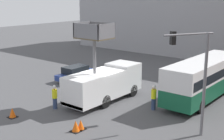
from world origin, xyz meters
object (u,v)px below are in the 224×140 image
at_px(utility_truck, 104,82).
at_px(road_worker_directing, 154,97).
at_px(traffic_light_pole, 192,63).
at_px(parked_car_curbside, 76,73).
at_px(traffic_cone_near_truck, 76,126).
at_px(traffic_cone_far_side, 81,125).
at_px(road_worker_near_truck, 55,97).
at_px(traffic_cone_mid_road, 12,113).
at_px(city_bus, 204,76).

xyz_separation_m(utility_truck, road_worker_directing, (4.04, 0.82, -0.64)).
bearing_deg(traffic_light_pole, parked_car_curbside, 165.84).
bearing_deg(traffic_cone_near_truck, traffic_light_pole, 44.51).
bearing_deg(traffic_cone_far_side, utility_truck, 114.85).
height_order(road_worker_directing, parked_car_curbside, road_worker_directing).
distance_m(traffic_light_pole, road_worker_near_truck, 10.26).
bearing_deg(road_worker_near_truck, traffic_cone_near_truck, 113.44).
height_order(traffic_light_pole, road_worker_directing, traffic_light_pole).
bearing_deg(traffic_light_pole, traffic_cone_near_truck, -135.49).
xyz_separation_m(traffic_cone_mid_road, traffic_cone_far_side, (5.08, 1.54, -0.02)).
xyz_separation_m(traffic_light_pole, parked_car_curbside, (-13.62, 3.43, -3.47)).
height_order(road_worker_near_truck, traffic_cone_near_truck, road_worker_near_truck).
bearing_deg(road_worker_near_truck, city_bus, -171.95).
bearing_deg(utility_truck, traffic_light_pole, -3.22).
bearing_deg(traffic_cone_near_truck, city_bus, 72.01).
xyz_separation_m(road_worker_directing, parked_car_curbside, (-10.23, 2.20, -0.22)).
height_order(traffic_light_pole, traffic_cone_mid_road, traffic_light_pole).
relative_size(city_bus, traffic_cone_mid_road, 14.83).
height_order(city_bus, traffic_cone_mid_road, city_bus).
relative_size(road_worker_directing, traffic_cone_far_side, 2.96).
bearing_deg(traffic_cone_mid_road, traffic_cone_near_truck, 12.67).
relative_size(utility_truck, road_worker_directing, 3.75).
xyz_separation_m(utility_truck, parked_car_curbside, (-6.19, 3.02, -0.87)).
bearing_deg(road_worker_directing, city_bus, 153.62).
relative_size(road_worker_near_truck, road_worker_directing, 0.96).
bearing_deg(city_bus, traffic_light_pole, -159.78).
bearing_deg(road_worker_directing, traffic_cone_mid_road, -47.58).
bearing_deg(city_bus, parked_car_curbside, 107.15).
xyz_separation_m(city_bus, parked_car_curbside, (-12.05, -2.50, -1.17)).
xyz_separation_m(utility_truck, traffic_cone_near_truck, (2.31, -5.46, -1.27)).
xyz_separation_m(traffic_cone_near_truck, traffic_cone_far_side, (0.03, 0.41, -0.04)).
bearing_deg(utility_truck, traffic_cone_near_truck, -67.09).
height_order(traffic_cone_mid_road, traffic_cone_far_side, traffic_cone_mid_road).
relative_size(city_bus, road_worker_near_truck, 5.55).
relative_size(road_worker_directing, traffic_cone_mid_road, 2.79).
distance_m(utility_truck, parked_car_curbside, 6.94).
height_order(traffic_light_pole, traffic_cone_far_side, traffic_light_pole).
distance_m(city_bus, road_worker_near_truck, 11.93).
distance_m(traffic_light_pole, traffic_cone_near_truck, 8.16).
bearing_deg(parked_car_curbside, utility_truck, -25.99).
relative_size(utility_truck, traffic_cone_mid_road, 10.47).
xyz_separation_m(road_worker_near_truck, road_worker_directing, (5.79, 4.43, 0.05)).
height_order(road_worker_directing, traffic_cone_near_truck, road_worker_directing).
bearing_deg(utility_truck, city_bus, 43.22).
relative_size(traffic_cone_far_side, parked_car_curbside, 0.15).
xyz_separation_m(road_worker_directing, traffic_cone_far_side, (-1.70, -5.87, -0.66)).
xyz_separation_m(road_worker_directing, traffic_cone_mid_road, (-6.78, -7.41, -0.64)).
bearing_deg(traffic_cone_far_side, traffic_light_pole, 42.29).
relative_size(road_worker_near_truck, parked_car_curbside, 0.42).
bearing_deg(traffic_cone_far_side, road_worker_directing, 73.84).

